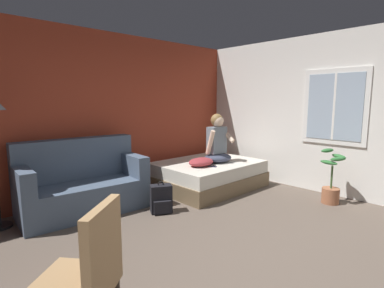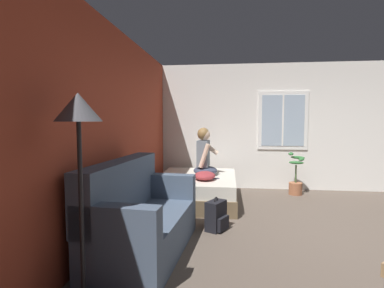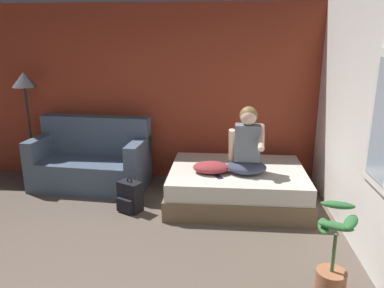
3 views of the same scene
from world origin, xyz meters
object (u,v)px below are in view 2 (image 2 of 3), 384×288
(couch, at_px, (140,218))
(backpack, at_px, (217,216))
(floor_lamp, at_px, (79,128))
(potted_plant, at_px, (296,180))
(cell_phone, at_px, (215,178))
(person_seated, at_px, (204,156))
(throw_pillow, at_px, (205,176))
(bed, at_px, (197,189))

(couch, height_order, backpack, couch)
(floor_lamp, relative_size, potted_plant, 2.00)
(cell_phone, xyz_separation_m, potted_plant, (1.01, -1.58, -0.18))
(couch, height_order, floor_lamp, floor_lamp)
(couch, distance_m, person_seated, 2.40)
(cell_phone, bearing_deg, floor_lamp, 138.88)
(throw_pillow, xyz_separation_m, potted_plant, (1.11, -1.75, -0.25))
(throw_pillow, bearing_deg, person_seated, 5.42)
(person_seated, relative_size, throw_pillow, 1.82)
(bed, xyz_separation_m, backpack, (-1.40, -0.41, -0.04))
(backpack, distance_m, throw_pillow, 1.13)
(person_seated, relative_size, cell_phone, 6.08)
(couch, bearing_deg, person_seated, -13.38)
(cell_phone, bearing_deg, backpack, 160.00)
(backpack, xyz_separation_m, potted_plant, (2.16, -1.50, 0.11))
(backpack, bearing_deg, throw_pillow, 13.10)
(couch, bearing_deg, floor_lamp, 171.02)
(couch, height_order, potted_plant, couch)
(cell_phone, height_order, potted_plant, potted_plant)
(floor_lamp, bearing_deg, cell_phone, -17.25)
(backpack, distance_m, potted_plant, 2.63)
(floor_lamp, bearing_deg, potted_plant, -32.23)
(couch, xyz_separation_m, floor_lamp, (-1.01, 0.16, 1.04))
(bed, bearing_deg, couch, 169.09)
(bed, distance_m, cell_phone, 0.48)
(person_seated, distance_m, cell_phone, 0.54)
(bed, distance_m, throw_pillow, 0.50)
(bed, distance_m, potted_plant, 2.06)
(potted_plant, bearing_deg, couch, 141.58)
(person_seated, relative_size, backpack, 1.91)
(person_seated, distance_m, throw_pillow, 0.54)
(person_seated, bearing_deg, bed, 131.75)
(backpack, bearing_deg, couch, 133.31)
(throw_pillow, xyz_separation_m, floor_lamp, (-2.85, 0.75, 0.88))
(floor_lamp, bearing_deg, bed, -10.30)
(couch, bearing_deg, throw_pillow, -17.83)
(throw_pillow, bearing_deg, cell_phone, -58.50)
(throw_pillow, distance_m, floor_lamp, 3.07)
(bed, relative_size, person_seated, 2.12)
(bed, xyz_separation_m, potted_plant, (0.76, -1.91, 0.07))
(throw_pillow, relative_size, cell_phone, 3.33)
(bed, xyz_separation_m, person_seated, (0.11, -0.12, 0.60))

